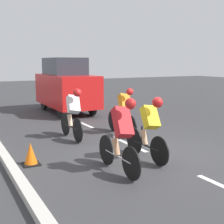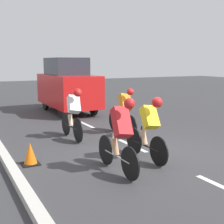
{
  "view_description": "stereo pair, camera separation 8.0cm",
  "coord_description": "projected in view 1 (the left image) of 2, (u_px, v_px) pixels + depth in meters",
  "views": [
    {
      "loc": [
        4.25,
        6.14,
        2.22
      ],
      "look_at": [
        0.6,
        -0.7,
        0.95
      ],
      "focal_mm": 50.0,
      "sensor_mm": 36.0,
      "label": 1
    },
    {
      "loc": [
        4.18,
        6.18,
        2.22
      ],
      "look_at": [
        0.6,
        -0.7,
        0.95
      ],
      "focal_mm": 50.0,
      "sensor_mm": 36.0,
      "label": 2
    }
  ],
  "objects": [
    {
      "name": "ground_plane",
      "position": [
        147.0,
        152.0,
        7.68
      ],
      "size": [
        60.0,
        60.0,
        0.0
      ],
      "primitive_type": "plane",
      "color": "#38383A"
    },
    {
      "name": "lane_stripe_mid",
      "position": [
        132.0,
        145.0,
        8.29
      ],
      "size": [
        0.12,
        1.4,
        0.01
      ],
      "primitive_type": "cube",
      "color": "white",
      "rests_on": "ground"
    },
    {
      "name": "lane_stripe_far",
      "position": [
        85.0,
        124.0,
        11.08
      ],
      "size": [
        0.12,
        1.4,
        0.01
      ],
      "primitive_type": "cube",
      "color": "white",
      "rests_on": "ground"
    },
    {
      "name": "curb",
      "position": [
        7.0,
        161.0,
        6.8
      ],
      "size": [
        0.2,
        23.99,
        0.14
      ],
      "primitive_type": "cube",
      "color": "beige",
      "rests_on": "ground"
    },
    {
      "name": "cyclist_orange",
      "position": [
        124.0,
        110.0,
        9.41
      ],
      "size": [
        0.41,
        1.71,
        1.44
      ],
      "color": "black",
      "rests_on": "ground"
    },
    {
      "name": "cyclist_yellow",
      "position": [
        149.0,
        126.0,
        6.93
      ],
      "size": [
        0.38,
        1.65,
        1.47
      ],
      "color": "black",
      "rests_on": "ground"
    },
    {
      "name": "cyclist_white",
      "position": [
        73.0,
        112.0,
        8.84
      ],
      "size": [
        0.4,
        1.69,
        1.48
      ],
      "color": "black",
      "rests_on": "ground"
    },
    {
      "name": "cyclist_red",
      "position": [
        121.0,
        134.0,
        6.14
      ],
      "size": [
        0.4,
        1.67,
        1.54
      ],
      "color": "black",
      "rests_on": "ground"
    },
    {
      "name": "support_car",
      "position": [
        66.0,
        86.0,
        13.52
      ],
      "size": [
        1.7,
        3.84,
        2.36
      ],
      "color": "black",
      "rests_on": "ground"
    },
    {
      "name": "traffic_cone",
      "position": [
        31.0,
        154.0,
        6.71
      ],
      "size": [
        0.36,
        0.36,
        0.49
      ],
      "color": "black",
      "rests_on": "ground"
    }
  ]
}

